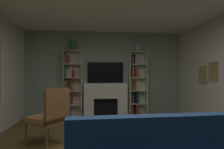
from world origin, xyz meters
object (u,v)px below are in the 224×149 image
object	(u,v)px
fireplace	(106,99)
vase_with_flowers	(138,47)
armchair	(51,116)
tv	(105,73)
bookshelf_left	(71,85)
potted_plant	(73,44)
bookshelf_right	(135,86)

from	to	relation	value
fireplace	vase_with_flowers	bearing A→B (deg)	-1.44
vase_with_flowers	armchair	distance (m)	3.56
tv	bookshelf_left	distance (m)	1.14
armchair	bookshelf_left	bearing A→B (deg)	86.48
tv	vase_with_flowers	world-z (taller)	vase_with_flowers
potted_plant	fireplace	bearing A→B (deg)	1.31
fireplace	vase_with_flowers	distance (m)	1.90
tv	armchair	size ratio (longest dim) A/B	1.05
tv	fireplace	bearing A→B (deg)	-90.00
tv	bookshelf_right	world-z (taller)	bookshelf_right
fireplace	armchair	xyz separation A→B (m)	(-1.21, -2.29, -0.01)
armchair	tv	bearing A→B (deg)	63.04
potted_plant	bookshelf_left	bearing A→B (deg)	156.21
bookshelf_left	armchair	xyz separation A→B (m)	(-0.14, -2.30, -0.46)
bookshelf_right	vase_with_flowers	bearing A→B (deg)	-23.65
bookshelf_left	tv	bearing A→B (deg)	4.87
fireplace	armchair	bearing A→B (deg)	-117.93
vase_with_flowers	fireplace	bearing A→B (deg)	178.56
fireplace	vase_with_flowers	size ratio (longest dim) A/B	3.50
bookshelf_right	vase_with_flowers	distance (m)	1.22
bookshelf_left	armchair	size ratio (longest dim) A/B	1.91
tv	vase_with_flowers	xyz separation A→B (m)	(1.01, -0.12, 0.79)
bookshelf_left	vase_with_flowers	world-z (taller)	vase_with_flowers
fireplace	bookshelf_left	size ratio (longest dim) A/B	0.71
bookshelf_left	vase_with_flowers	xyz separation A→B (m)	(2.08, -0.03, 1.16)
fireplace	bookshelf_right	size ratio (longest dim) A/B	0.71
fireplace	bookshelf_left	xyz separation A→B (m)	(-1.07, 0.01, 0.45)
tv	potted_plant	xyz separation A→B (m)	(-1.01, -0.12, 0.85)
potted_plant	armchair	xyz separation A→B (m)	(-0.21, -2.27, -1.68)
potted_plant	tv	bearing A→B (deg)	6.79
fireplace	bookshelf_right	bearing A→B (deg)	0.13
bookshelf_right	potted_plant	xyz separation A→B (m)	(-1.95, -0.03, 1.28)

